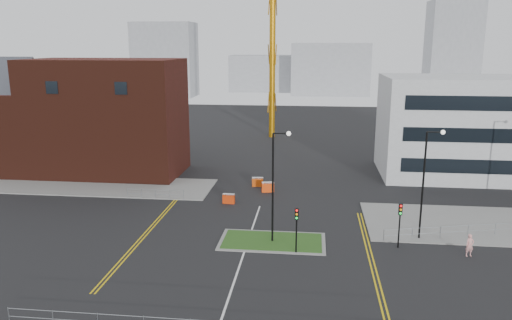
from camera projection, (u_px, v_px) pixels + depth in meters
The scene contains 26 objects.
ground at pixel (232, 287), 33.14m from camera, with size 200.00×200.00×0.00m, color black.
pavement_left at pixel (90, 185), 56.64m from camera, with size 28.00×8.00×0.12m, color slate.
pavement_right at pixel (502, 225), 44.22m from camera, with size 24.00×10.00×0.12m, color slate.
island_kerb at pixel (272, 241), 40.65m from camera, with size 8.60×4.60×0.08m, color slate.
grass_island at pixel (272, 241), 40.64m from camera, with size 8.00×4.00×0.12m, color #214617.
brick_building at pixel (84, 118), 61.23m from camera, with size 24.20×10.07×14.24m.
office_block at pixel (488, 127), 59.81m from camera, with size 25.00×12.20×12.00m.
streetlamp_island at pixel (276, 178), 39.40m from camera, with size 1.46×0.36×9.18m.
streetlamp_right_near at pixel (426, 176), 40.00m from camera, with size 1.46×0.36×9.18m.
traffic_light_island at pixel (297, 222), 37.90m from camera, with size 0.28×0.33×3.65m.
traffic_light_right at pixel (400, 217), 38.94m from camera, with size 0.28×0.33×3.65m.
railing_left at pixel (155, 192), 51.61m from camera, with size 6.05×0.05×1.10m.
railing_right at pixel (495, 227), 41.80m from camera, with size 19.05×5.05×1.10m.
centre_line at pixel (237, 273), 35.08m from camera, with size 0.15×30.00×0.01m, color silver.
yellow_left_a at pixel (150, 228), 43.82m from camera, with size 0.12×24.00×0.01m, color gold.
yellow_left_b at pixel (153, 228), 43.78m from camera, with size 0.12×24.00×0.01m, color gold.
yellow_right_a at pixel (368, 256), 37.89m from camera, with size 0.12×20.00×0.01m, color gold.
yellow_right_b at pixel (372, 257), 37.85m from camera, with size 0.12×20.00×0.01m, color gold.
skyline_a at pixel (165, 60), 151.18m from camera, with size 18.00×12.00×22.00m, color gray.
skyline_b at pixel (330, 69), 155.96m from camera, with size 24.00×12.00×16.00m, color gray.
skyline_c at pixel (452, 50), 145.86m from camera, with size 14.00×12.00×28.00m, color gray.
skyline_d at pixel (275, 73), 168.10m from camera, with size 30.00×12.00×12.00m, color gray.
pedestrian at pixel (470, 245), 37.74m from camera, with size 0.64×0.42×1.76m, color #F5A39E.
barrier_left at pixel (229, 198), 50.34m from camera, with size 1.22×0.48×1.01m.
barrier_mid at pixel (268, 187), 54.21m from camera, with size 1.39×0.72×1.12m.
barrier_right at pixel (258, 182), 56.34m from camera, with size 1.30×0.55×1.06m.
Camera 1 is at (5.03, -29.97, 15.77)m, focal length 35.00 mm.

